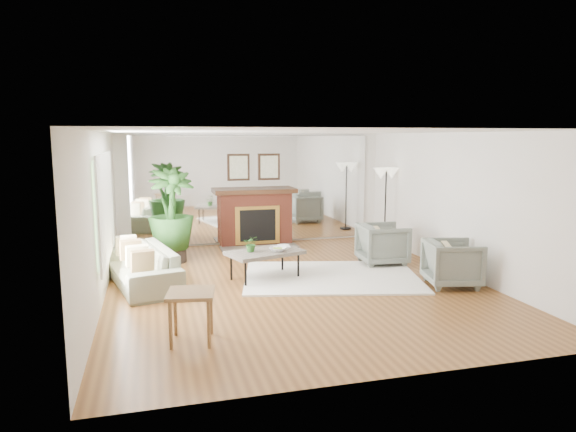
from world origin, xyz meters
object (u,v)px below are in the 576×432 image
object	(u,v)px
side_table	(191,300)
floor_lamp	(386,180)
armchair_back	(383,244)
armchair_front	(453,263)
fireplace	(256,216)
sofa	(142,266)
potted_ficus	(171,212)
coffee_table	(265,253)

from	to	relation	value
side_table	floor_lamp	world-z (taller)	floor_lamp
armchair_back	armchair_front	bearing A→B (deg)	-159.30
fireplace	armchair_back	size ratio (longest dim) A/B	2.38
sofa	side_table	size ratio (longest dim) A/B	3.44
side_table	sofa	bearing A→B (deg)	102.93
armchair_front	potted_ficus	distance (m)	5.24
potted_ficus	floor_lamp	distance (m)	4.63
side_table	potted_ficus	xyz separation A→B (m)	(-0.05, 4.11, 0.46)
potted_ficus	sofa	bearing A→B (deg)	-110.41
fireplace	armchair_front	size ratio (longest dim) A/B	2.46
floor_lamp	coffee_table	bearing A→B (deg)	-149.24
armchair_front	floor_lamp	xyz separation A→B (m)	(0.24, 3.04, 1.12)
side_table	floor_lamp	distance (m)	6.33
armchair_front	side_table	size ratio (longest dim) A/B	1.33
coffee_table	side_table	bearing A→B (deg)	-120.37
coffee_table	armchair_back	xyz separation A→B (m)	(2.41, 0.45, -0.06)
armchair_front	potted_ficus	bearing A→B (deg)	69.86
armchair_front	potted_ficus	world-z (taller)	potted_ficus
fireplace	armchair_front	xyz separation A→B (m)	(2.46, -4.02, -0.28)
sofa	armchair_back	size ratio (longest dim) A/B	2.51
fireplace	potted_ficus	world-z (taller)	fireplace
side_table	floor_lamp	bearing A→B (deg)	43.37
coffee_table	floor_lamp	distance (m)	3.78
fireplace	potted_ficus	xyz separation A→B (m)	(-1.90, -1.17, 0.32)
fireplace	side_table	xyz separation A→B (m)	(-1.85, -5.28, -0.14)
side_table	armchair_back	bearing A→B (deg)	37.03
armchair_front	side_table	distance (m)	4.49
fireplace	potted_ficus	size ratio (longest dim) A/B	1.12
sofa	armchair_front	size ratio (longest dim) A/B	2.59
armchair_front	side_table	world-z (taller)	armchair_front
armchair_front	floor_lamp	bearing A→B (deg)	8.47
floor_lamp	side_table	bearing A→B (deg)	-136.63
fireplace	sofa	size ratio (longest dim) A/B	0.95
fireplace	coffee_table	xyz separation A→B (m)	(-0.42, -2.84, -0.21)
armchair_back	side_table	size ratio (longest dim) A/B	1.37
potted_ficus	floor_lamp	world-z (taller)	potted_ficus
sofa	floor_lamp	size ratio (longest dim) A/B	1.23
armchair_front	side_table	xyz separation A→B (m)	(-4.31, -1.26, 0.14)
coffee_table	armchair_back	bearing A→B (deg)	10.68
potted_ficus	floor_lamp	bearing A→B (deg)	2.39
armchair_front	potted_ficus	size ratio (longest dim) A/B	0.46
potted_ficus	armchair_back	bearing A→B (deg)	-17.27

